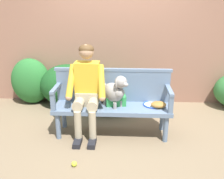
# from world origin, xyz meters

# --- Properties ---
(ground_plane) EXTENTS (40.00, 40.00, 0.00)m
(ground_plane) POSITION_xyz_m (0.00, 0.00, 0.00)
(ground_plane) COLOR #7A664C
(brick_garden_fence) EXTENTS (8.00, 0.30, 2.16)m
(brick_garden_fence) POSITION_xyz_m (0.00, 1.46, 1.08)
(brick_garden_fence) COLOR #936651
(brick_garden_fence) RESTS_ON ground
(hedge_bush_far_right) EXTENTS (1.15, 1.13, 0.56)m
(hedge_bush_far_right) POSITION_xyz_m (-0.11, 1.05, 0.28)
(hedge_bush_far_right) COLOR #194C1E
(hedge_bush_far_right) RESTS_ON ground
(hedge_bush_mid_left) EXTENTS (1.00, 0.85, 0.77)m
(hedge_bush_mid_left) POSITION_xyz_m (-0.89, 1.08, 0.39)
(hedge_bush_mid_left) COLOR #194C1E
(hedge_bush_mid_left) RESTS_ON ground
(hedge_bush_far_left) EXTENTS (0.74, 0.49, 0.87)m
(hedge_bush_far_left) POSITION_xyz_m (-1.60, 1.14, 0.44)
(hedge_bush_far_left) COLOR #286B2D
(hedge_bush_far_left) RESTS_ON ground
(garden_bench) EXTENTS (1.67, 0.47, 0.44)m
(garden_bench) POSITION_xyz_m (0.00, 0.00, 0.38)
(garden_bench) COLOR slate
(garden_bench) RESTS_ON ground
(bench_backrest) EXTENTS (1.71, 0.06, 0.50)m
(bench_backrest) POSITION_xyz_m (0.00, 0.21, 0.70)
(bench_backrest) COLOR slate
(bench_backrest) RESTS_ON garden_bench
(bench_armrest_left_end) EXTENTS (0.06, 0.47, 0.28)m
(bench_armrest_left_end) POSITION_xyz_m (-0.79, -0.09, 0.64)
(bench_armrest_left_end) COLOR slate
(bench_armrest_left_end) RESTS_ON garden_bench
(bench_armrest_right_end) EXTENTS (0.06, 0.47, 0.28)m
(bench_armrest_right_end) POSITION_xyz_m (0.79, -0.09, 0.64)
(bench_armrest_right_end) COLOR slate
(bench_armrest_right_end) RESTS_ON garden_bench
(person_seated) EXTENTS (0.56, 0.64, 1.31)m
(person_seated) POSITION_xyz_m (-0.35, -0.01, 0.72)
(person_seated) COLOR black
(person_seated) RESTS_ON ground
(dog_on_bench) EXTENTS (0.43, 0.40, 0.47)m
(dog_on_bench) POSITION_xyz_m (0.04, -0.01, 0.68)
(dog_on_bench) COLOR gray
(dog_on_bench) RESTS_ON garden_bench
(tennis_racket) EXTENTS (0.35, 0.58, 0.03)m
(tennis_racket) POSITION_xyz_m (0.60, 0.10, 0.45)
(tennis_racket) COLOR blue
(tennis_racket) RESTS_ON garden_bench
(baseball_glove) EXTENTS (0.23, 0.18, 0.09)m
(baseball_glove) POSITION_xyz_m (0.65, -0.02, 0.49)
(baseball_glove) COLOR #9E6B2D
(baseball_glove) RESTS_ON garden_bench
(sports_bag) EXTENTS (0.31, 0.24, 0.14)m
(sports_bag) POSITION_xyz_m (0.05, 0.07, 0.51)
(sports_bag) COLOR #2D8E42
(sports_bag) RESTS_ON garden_bench
(tennis_ball) EXTENTS (0.07, 0.07, 0.07)m
(tennis_ball) POSITION_xyz_m (-0.41, -0.82, 0.03)
(tennis_ball) COLOR #CCDB33
(tennis_ball) RESTS_ON ground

